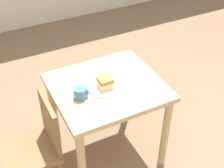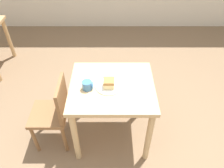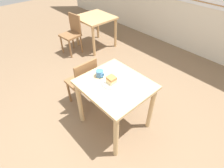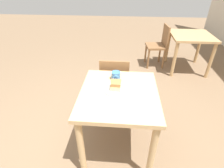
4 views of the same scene
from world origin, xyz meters
name	(u,v)px [view 2 (image 2 of 4)]	position (x,y,z in m)	size (l,w,h in m)	color
ground_plane	(118,158)	(0.00, 0.00, 0.00)	(14.00, 14.00, 0.00)	#7A6047
dining_table_near	(112,95)	(-0.06, 0.33, 0.62)	(0.81, 0.73, 0.75)	tan
chair_near_window	(54,112)	(-0.65, 0.25, 0.46)	(0.37, 0.37, 0.83)	brown
plate	(108,86)	(-0.09, 0.31, 0.75)	(0.24, 0.24, 0.01)	white
cake_slice	(109,83)	(-0.09, 0.29, 0.80)	(0.10, 0.09, 0.08)	#E5CC89
coffee_mug	(87,85)	(-0.29, 0.28, 0.79)	(0.10, 0.09, 0.08)	teal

